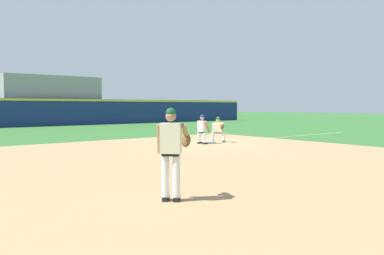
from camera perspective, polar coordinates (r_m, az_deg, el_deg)
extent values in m
plane|color=#336B2D|center=(19.08, 2.93, -2.41)|extent=(160.00, 160.00, 0.00)
cube|color=tan|center=(13.28, 1.21, -4.88)|extent=(18.00, 18.00, 0.01)
cube|color=white|center=(23.64, 14.25, -1.38)|extent=(12.40, 0.10, 0.00)
cube|color=white|center=(19.08, 2.93, -2.27)|extent=(0.38, 0.38, 0.09)
sphere|color=white|center=(15.42, 1.78, -3.62)|extent=(0.07, 0.07, 0.07)
cube|color=black|center=(7.63, -3.99, -10.73)|extent=(0.26, 0.26, 0.09)
cylinder|color=white|center=(7.49, -4.07, -7.42)|extent=(0.15, 0.15, 0.84)
cube|color=black|center=(7.59, -2.33, -10.79)|extent=(0.26, 0.26, 0.09)
cylinder|color=white|center=(7.46, -2.39, -7.47)|extent=(0.15, 0.15, 0.84)
cube|color=black|center=(7.41, -3.24, -4.10)|extent=(0.38, 0.38, 0.06)
cube|color=beige|center=(7.37, -3.25, -1.63)|extent=(0.45, 0.45, 0.60)
sphere|color=#9E7051|center=(7.37, -3.23, 1.71)|extent=(0.21, 0.21, 0.21)
sphere|color=#194C28|center=(7.36, -3.24, 2.26)|extent=(0.20, 0.20, 0.20)
cube|color=#194C28|center=(7.45, -3.11, 2.08)|extent=(0.20, 0.20, 0.02)
cylinder|color=#9E7051|center=(7.49, -5.03, -1.76)|extent=(0.20, 0.20, 0.59)
cylinder|color=#9E7051|center=(7.62, -1.01, -0.76)|extent=(0.44, 0.43, 0.41)
ellipsoid|color=brown|center=(7.71, -0.92, -1.95)|extent=(0.35, 0.35, 0.34)
cube|color=black|center=(19.54, 4.86, -2.15)|extent=(0.27, 0.26, 0.09)
cylinder|color=white|center=(19.56, 4.87, -1.45)|extent=(0.15, 0.15, 0.40)
cube|color=black|center=(19.59, 3.11, -2.13)|extent=(0.27, 0.26, 0.09)
cylinder|color=white|center=(19.61, 3.12, -1.43)|extent=(0.15, 0.15, 0.40)
cube|color=black|center=(19.57, 4.00, -0.80)|extent=(0.38, 0.39, 0.06)
cube|color=beige|center=(19.55, 4.00, 0.02)|extent=(0.45, 0.46, 0.52)
sphere|color=#DBB28E|center=(19.51, 4.00, 1.16)|extent=(0.21, 0.21, 0.21)
sphere|color=#194C28|center=(19.51, 4.00, 1.37)|extent=(0.20, 0.20, 0.20)
cube|color=#194C28|center=(19.42, 3.98, 1.28)|extent=(0.20, 0.20, 0.02)
cylinder|color=#DBB28E|center=(19.11, 4.66, 0.38)|extent=(0.49, 0.46, 0.24)
cylinder|color=#DBB28E|center=(19.47, 3.24, -0.17)|extent=(0.23, 0.23, 0.58)
ellipsoid|color=brown|center=(18.90, 4.61, 0.12)|extent=(0.30, 0.29, 0.35)
cube|color=black|center=(18.84, 1.20, -2.34)|extent=(0.26, 0.11, 0.09)
cylinder|color=white|center=(18.78, 1.11, -1.48)|extent=(0.15, 0.15, 0.50)
cube|color=black|center=(18.54, 2.00, -2.43)|extent=(0.26, 0.11, 0.09)
cylinder|color=white|center=(18.48, 1.91, -1.56)|extent=(0.15, 0.15, 0.50)
cube|color=black|center=(18.61, 1.51, -0.69)|extent=(0.21, 0.34, 0.06)
cube|color=white|center=(18.60, 1.51, 0.20)|extent=(0.25, 0.40, 0.54)
sphere|color=#9E7051|center=(18.59, 1.56, 1.43)|extent=(0.21, 0.21, 0.21)
sphere|color=navy|center=(18.59, 1.56, 1.65)|extent=(0.20, 0.20, 0.20)
cube|color=navy|center=(18.65, 1.77, 1.58)|extent=(0.11, 0.17, 0.02)
cylinder|color=#9E7051|center=(18.88, 1.35, 0.15)|extent=(0.33, 0.09, 0.56)
cylinder|color=#9E7051|center=(18.51, 2.36, 0.08)|extent=(0.33, 0.09, 0.56)
cube|color=navy|center=(38.34, -19.46, 2.22)|extent=(48.00, 0.50, 2.60)
cube|color=gold|center=(38.32, -19.48, 3.98)|extent=(48.00, 0.54, 0.20)
cube|color=gray|center=(41.09, -20.83, 3.85)|extent=(9.48, 4.20, 4.90)
cube|color=gray|center=(39.88, -20.27, 4.29)|extent=(9.08, 0.85, 0.06)
cube|color=maroon|center=(38.65, -25.90, 4.51)|extent=(0.47, 0.20, 0.44)
cube|color=maroon|center=(38.79, -25.00, 4.53)|extent=(0.47, 0.20, 0.44)
cube|color=maroon|center=(38.94, -24.11, 4.54)|extent=(0.47, 0.20, 0.44)
cube|color=maroon|center=(39.11, -23.23, 4.56)|extent=(0.47, 0.20, 0.44)
cube|color=maroon|center=(39.28, -22.36, 4.57)|extent=(0.47, 0.20, 0.44)
cube|color=maroon|center=(39.45, -21.49, 4.58)|extent=(0.47, 0.20, 0.44)
cube|color=maroon|center=(39.64, -20.63, 4.59)|extent=(0.47, 0.20, 0.44)
cube|color=maroon|center=(39.84, -19.78, 4.60)|extent=(0.47, 0.20, 0.44)
cube|color=maroon|center=(40.04, -18.94, 4.61)|extent=(0.47, 0.20, 0.44)
cube|color=maroon|center=(40.26, -18.11, 4.62)|extent=(0.47, 0.20, 0.44)
cube|color=maroon|center=(40.48, -17.28, 4.62)|extent=(0.47, 0.20, 0.44)
cube|color=maroon|center=(40.71, -16.47, 4.63)|extent=(0.47, 0.20, 0.44)
cube|color=maroon|center=(40.95, -15.66, 4.63)|extent=(0.47, 0.20, 0.44)
cube|color=maroon|center=(41.19, -14.87, 4.64)|extent=(0.47, 0.20, 0.44)
cube|color=gray|center=(40.70, -20.66, 5.03)|extent=(9.08, 0.85, 0.06)
cube|color=maroon|center=(39.50, -26.19, 5.27)|extent=(0.47, 0.20, 0.44)
cube|color=maroon|center=(39.64, -25.31, 5.28)|extent=(0.47, 0.20, 0.44)
cube|color=maroon|center=(39.79, -24.44, 5.30)|extent=(0.47, 0.20, 0.44)
cube|color=maroon|center=(39.94, -23.58, 5.31)|extent=(0.47, 0.20, 0.44)
cube|color=maroon|center=(40.11, -22.72, 5.32)|extent=(0.47, 0.20, 0.44)
cube|color=maroon|center=(40.29, -21.87, 5.33)|extent=(0.47, 0.20, 0.44)
cube|color=maroon|center=(40.47, -21.02, 5.33)|extent=(0.47, 0.20, 0.44)
cube|color=maroon|center=(40.66, -20.19, 5.34)|extent=(0.47, 0.20, 0.44)
cube|color=maroon|center=(40.86, -19.36, 5.34)|extent=(0.47, 0.20, 0.44)
cube|color=maroon|center=(41.07, -18.54, 5.35)|extent=(0.47, 0.20, 0.44)
cube|color=maroon|center=(41.29, -17.73, 5.35)|extent=(0.47, 0.20, 0.44)
cube|color=maroon|center=(41.52, -16.93, 5.35)|extent=(0.47, 0.20, 0.44)
cube|color=maroon|center=(41.75, -16.13, 5.35)|extent=(0.47, 0.20, 0.44)
cube|color=maroon|center=(41.99, -15.35, 5.35)|extent=(0.47, 0.20, 0.44)
cube|color=gray|center=(41.53, -21.04, 5.74)|extent=(9.08, 0.85, 0.06)
cube|color=maroon|center=(40.35, -26.47, 6.00)|extent=(0.47, 0.20, 0.44)
cube|color=maroon|center=(40.49, -25.61, 6.01)|extent=(0.47, 0.20, 0.44)
cube|color=maroon|center=(40.64, -24.76, 6.02)|extent=(0.47, 0.20, 0.44)
cube|color=maroon|center=(40.79, -23.91, 6.03)|extent=(0.47, 0.20, 0.44)
cube|color=maroon|center=(40.95, -23.06, 6.03)|extent=(0.47, 0.20, 0.44)
cube|color=maroon|center=(41.12, -22.23, 6.04)|extent=(0.47, 0.20, 0.44)
cube|color=maroon|center=(41.30, -21.40, 6.04)|extent=(0.47, 0.20, 0.44)
cube|color=maroon|center=(41.49, -20.58, 6.05)|extent=(0.47, 0.20, 0.44)
cube|color=maroon|center=(41.69, -19.76, 6.05)|extent=(0.47, 0.20, 0.44)
cube|color=maroon|center=(41.89, -18.96, 6.05)|extent=(0.47, 0.20, 0.44)
cube|color=maroon|center=(42.11, -18.16, 6.05)|extent=(0.47, 0.20, 0.44)
cube|color=maroon|center=(42.33, -17.37, 6.05)|extent=(0.47, 0.20, 0.44)
cube|color=maroon|center=(42.56, -16.59, 6.04)|extent=(0.47, 0.20, 0.44)
cube|color=maroon|center=(42.80, -15.81, 6.04)|extent=(0.47, 0.20, 0.44)
cube|color=gray|center=(42.37, -21.41, 6.43)|extent=(9.08, 0.85, 0.06)
cube|color=maroon|center=(41.22, -26.74, 6.69)|extent=(0.47, 0.20, 0.44)
cube|color=maroon|center=(41.35, -25.90, 6.70)|extent=(0.47, 0.20, 0.44)
cube|color=maroon|center=(41.49, -25.06, 6.71)|extent=(0.47, 0.20, 0.44)
cube|color=maroon|center=(41.64, -24.22, 6.71)|extent=(0.47, 0.20, 0.44)
cube|color=maroon|center=(41.80, -23.40, 6.72)|extent=(0.47, 0.20, 0.44)
cube|color=maroon|center=(41.97, -22.57, 6.72)|extent=(0.47, 0.20, 0.44)
cube|color=maroon|center=(42.15, -21.76, 6.73)|extent=(0.47, 0.20, 0.44)
cube|color=maroon|center=(42.33, -20.95, 6.73)|extent=(0.47, 0.20, 0.44)
cube|color=maroon|center=(42.52, -20.15, 6.73)|extent=(0.47, 0.20, 0.44)
cube|color=maroon|center=(42.73, -19.36, 6.72)|extent=(0.47, 0.20, 0.44)
cube|color=maroon|center=(42.94, -18.57, 6.72)|extent=(0.47, 0.20, 0.44)
cube|color=maroon|center=(43.15, -17.79, 6.72)|extent=(0.47, 0.20, 0.44)
cube|color=maroon|center=(43.38, -17.02, 6.71)|extent=(0.47, 0.20, 0.44)
cube|color=maroon|center=(43.61, -16.26, 6.70)|extent=(0.47, 0.20, 0.44)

